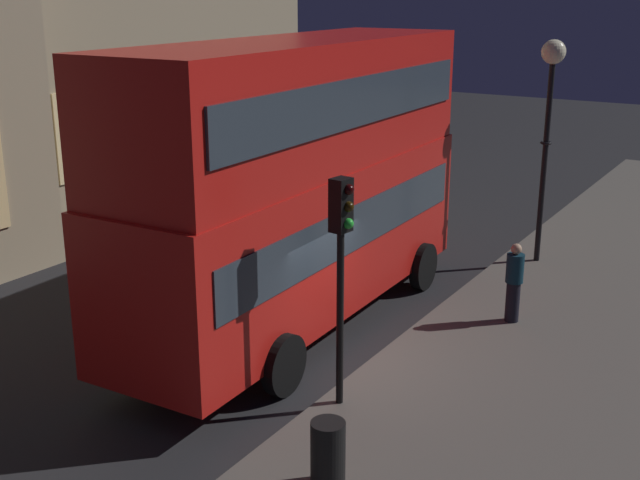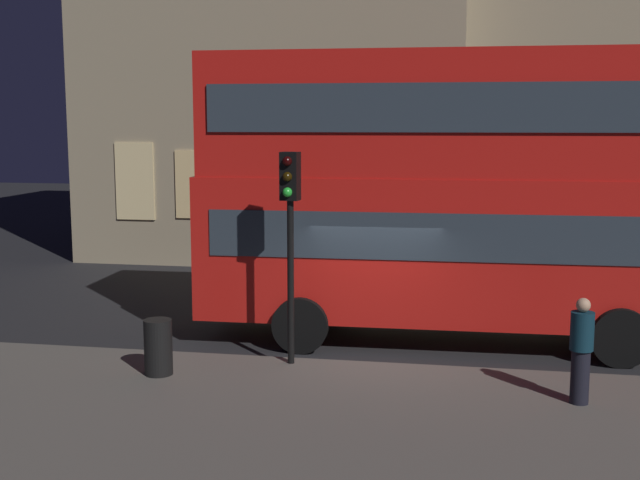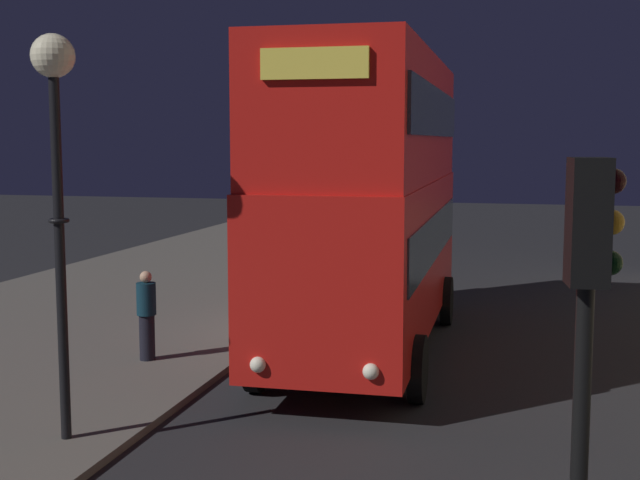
% 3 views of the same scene
% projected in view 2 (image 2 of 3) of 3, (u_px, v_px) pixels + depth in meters
% --- Properties ---
extents(ground_plane, '(80.00, 80.00, 0.00)m').
position_uv_depth(ground_plane, '(374.00, 355.00, 15.67)').
color(ground_plane, '#232326').
extents(sidewalk_slab, '(44.00, 9.54, 0.12)m').
position_uv_depth(sidewalk_slab, '(324.00, 475.00, 10.20)').
color(sidewalk_slab, '#5B564F').
rests_on(sidewalk_slab, ground).
extents(building_with_clock, '(12.20, 9.98, 17.34)m').
position_uv_depth(building_with_clock, '(291.00, 0.00, 28.39)').
color(building_with_clock, tan).
rests_on(building_with_clock, ground).
extents(double_decker_bus, '(9.87, 3.09, 5.79)m').
position_uv_depth(double_decker_bus, '(443.00, 184.00, 16.26)').
color(double_decker_bus, red).
rests_on(double_decker_bus, ground).
extents(traffic_light_near_kerb, '(0.35, 0.38, 3.81)m').
position_uv_depth(traffic_light_near_kerb, '(290.00, 213.00, 14.34)').
color(traffic_light_near_kerb, black).
rests_on(traffic_light_near_kerb, sidewalk_slab).
extents(pedestrian, '(0.36, 0.36, 1.67)m').
position_uv_depth(pedestrian, '(581.00, 350.00, 12.53)').
color(pedestrian, black).
rests_on(pedestrian, sidewalk_slab).
extents(litter_bin, '(0.49, 0.49, 0.97)m').
position_uv_depth(litter_bin, '(158.00, 347.00, 14.03)').
color(litter_bin, black).
rests_on(litter_bin, sidewalk_slab).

